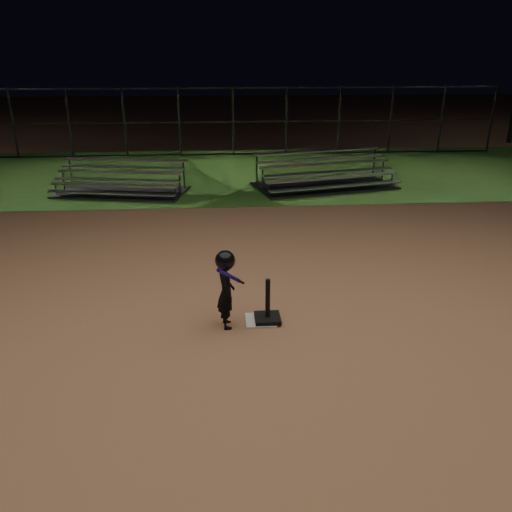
{
  "coord_description": "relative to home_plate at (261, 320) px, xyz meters",
  "views": [
    {
      "loc": [
        -0.56,
        -6.83,
        3.81
      ],
      "look_at": [
        0.0,
        1.0,
        0.65
      ],
      "focal_mm": 36.35,
      "sensor_mm": 36.0,
      "label": 1
    }
  ],
  "objects": [
    {
      "name": "ground",
      "position": [
        0.0,
        0.0,
        -0.01
      ],
      "size": [
        80.0,
        80.0,
        0.0
      ],
      "primitive_type": "plane",
      "color": "#9E6947",
      "rests_on": "ground"
    },
    {
      "name": "grass_strip",
      "position": [
        0.0,
        10.0,
        -0.01
      ],
      "size": [
        60.0,
        8.0,
        0.01
      ],
      "primitive_type": "cube",
      "color": "#2A561C",
      "rests_on": "ground"
    },
    {
      "name": "home_plate",
      "position": [
        0.0,
        0.0,
        0.0
      ],
      "size": [
        0.45,
        0.45,
        0.02
      ],
      "primitive_type": "cube",
      "color": "beige",
      "rests_on": "ground"
    },
    {
      "name": "batting_tee",
      "position": [
        0.1,
        -0.02,
        0.13
      ],
      "size": [
        0.38,
        0.38,
        0.66
      ],
      "color": "black",
      "rests_on": "home_plate"
    },
    {
      "name": "child_batter",
      "position": [
        -0.51,
        -0.11,
        0.62
      ],
      "size": [
        0.43,
        0.62,
        1.19
      ],
      "rotation": [
        0.0,
        0.0,
        1.72
      ],
      "color": "black",
      "rests_on": "ground"
    },
    {
      "name": "bleacher_left",
      "position": [
        -3.33,
        7.6,
        0.17
      ],
      "size": [
        3.79,
        2.37,
        0.86
      ],
      "rotation": [
        0.0,
        0.0,
        -0.19
      ],
      "color": "silver",
      "rests_on": "ground"
    },
    {
      "name": "bleacher_right",
      "position": [
        2.52,
        7.91,
        0.19
      ],
      "size": [
        4.33,
        2.81,
        0.98
      ],
      "rotation": [
        0.0,
        0.0,
        0.23
      ],
      "color": "silver",
      "rests_on": "ground"
    },
    {
      "name": "backstop_fence",
      "position": [
        0.0,
        13.0,
        1.24
      ],
      "size": [
        20.08,
        0.08,
        2.5
      ],
      "color": "#38383D",
      "rests_on": "ground"
    }
  ]
}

